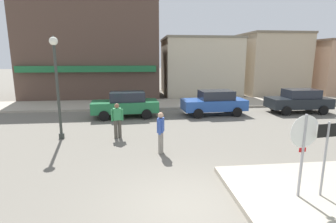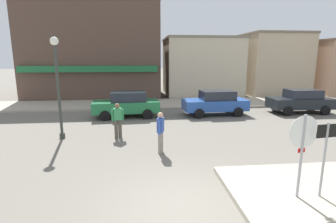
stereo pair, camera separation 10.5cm
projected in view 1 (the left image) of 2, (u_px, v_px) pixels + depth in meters
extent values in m
plane|color=#6B665B|center=(188.00, 208.00, 6.44)|extent=(160.00, 160.00, 0.00)
cube|color=#A89E8C|center=(154.00, 104.00, 20.30)|extent=(80.00, 4.00, 0.15)
cylinder|color=#9E9EA3|center=(302.00, 159.00, 6.53)|extent=(0.07, 0.07, 2.30)
cylinder|color=red|center=(304.00, 131.00, 6.40)|extent=(0.76, 0.11, 0.76)
cylinder|color=white|center=(305.00, 131.00, 6.39)|extent=(0.81, 0.11, 0.82)
cube|color=red|center=(302.00, 150.00, 6.49)|extent=(0.20, 0.04, 0.11)
cylinder|color=#9E9EA3|center=(324.00, 162.00, 6.59)|extent=(0.06, 0.06, 2.10)
cube|color=black|center=(328.00, 130.00, 6.43)|extent=(0.60, 0.09, 0.34)
cube|color=white|center=(328.00, 130.00, 6.44)|extent=(0.54, 0.08, 0.29)
cube|color=black|center=(328.00, 130.00, 6.44)|extent=(0.34, 0.05, 0.08)
cylinder|color=#333833|center=(58.00, 93.00, 11.53)|extent=(0.12, 0.12, 4.20)
cylinder|color=#333833|center=(62.00, 136.00, 11.93)|extent=(0.24, 0.24, 0.24)
sphere|color=white|center=(53.00, 41.00, 11.08)|extent=(0.36, 0.36, 0.36)
cone|color=#333833|center=(53.00, 38.00, 11.05)|extent=(0.32, 0.32, 0.18)
cube|color=#1E6B3D|center=(125.00, 106.00, 16.10)|extent=(4.11, 1.98, 0.66)
cube|color=#1E232D|center=(127.00, 96.00, 16.01)|extent=(2.17, 1.54, 0.56)
cylinder|color=black|center=(104.00, 116.00, 15.14)|extent=(0.61, 0.22, 0.60)
cylinder|color=black|center=(105.00, 110.00, 16.78)|extent=(0.61, 0.22, 0.60)
cylinder|color=black|center=(147.00, 114.00, 15.58)|extent=(0.61, 0.22, 0.60)
cylinder|color=black|center=(144.00, 109.00, 17.22)|extent=(0.61, 0.22, 0.60)
cube|color=#234C9E|center=(214.00, 104.00, 16.74)|extent=(4.09, 1.92, 0.66)
cube|color=#1E232D|center=(216.00, 95.00, 16.64)|extent=(2.16, 1.51, 0.56)
cylinder|color=black|center=(198.00, 114.00, 15.79)|extent=(0.61, 0.21, 0.60)
cylinder|color=black|center=(191.00, 108.00, 17.43)|extent=(0.61, 0.21, 0.60)
cylinder|color=black|center=(237.00, 112.00, 16.20)|extent=(0.61, 0.21, 0.60)
cylinder|color=black|center=(227.00, 107.00, 17.84)|extent=(0.61, 0.21, 0.60)
cube|color=black|center=(298.00, 103.00, 17.41)|extent=(4.03, 1.78, 0.66)
cube|color=#1E232D|center=(301.00, 93.00, 17.30)|extent=(2.11, 1.43, 0.56)
cylinder|color=black|center=(286.00, 111.00, 16.55)|extent=(0.60, 0.19, 0.60)
cylinder|color=black|center=(273.00, 106.00, 18.20)|extent=(0.60, 0.19, 0.60)
cylinder|color=black|center=(323.00, 110.00, 16.77)|extent=(0.60, 0.19, 0.60)
cylinder|color=black|center=(307.00, 105.00, 18.43)|extent=(0.60, 0.19, 0.60)
cylinder|color=gray|center=(161.00, 142.00, 10.15)|extent=(0.16, 0.16, 0.85)
cylinder|color=gray|center=(160.00, 143.00, 9.98)|extent=(0.16, 0.16, 0.85)
cube|color=#3351A8|center=(161.00, 125.00, 9.92)|extent=(0.31, 0.41, 0.54)
sphere|color=tan|center=(161.00, 115.00, 9.85)|extent=(0.22, 0.22, 0.22)
cylinder|color=#3351A8|center=(162.00, 125.00, 10.15)|extent=(0.11, 0.11, 0.52)
cylinder|color=#3351A8|center=(159.00, 128.00, 9.71)|extent=(0.11, 0.11, 0.52)
cylinder|color=#4C473D|center=(116.00, 129.00, 11.92)|extent=(0.16, 0.16, 0.85)
cylinder|color=#4C473D|center=(120.00, 129.00, 11.98)|extent=(0.16, 0.16, 0.85)
cube|color=#338C51|center=(117.00, 114.00, 11.80)|extent=(0.40, 0.30, 0.54)
sphere|color=brown|center=(117.00, 106.00, 11.73)|extent=(0.22, 0.22, 0.22)
cylinder|color=#338C51|center=(112.00, 116.00, 11.74)|extent=(0.11, 0.11, 0.52)
cylinder|color=#338C51|center=(122.00, 115.00, 11.89)|extent=(0.11, 0.11, 0.52)
cube|color=brown|center=(95.00, 51.00, 24.85)|extent=(11.59, 8.26, 8.43)
cube|color=#1E6638|center=(88.00, 69.00, 21.00)|extent=(11.01, 0.40, 0.50)
cube|color=#352721|center=(92.00, 2.00, 23.97)|extent=(11.94, 8.50, 0.24)
cube|color=beige|center=(199.00, 68.00, 25.81)|extent=(6.87, 6.57, 5.24)
cube|color=gray|center=(199.00, 39.00, 25.25)|extent=(7.00, 6.71, 0.20)
cube|color=tan|center=(266.00, 65.00, 26.84)|extent=(5.56, 6.98, 5.70)
cube|color=#716452|center=(268.00, 35.00, 26.23)|extent=(5.67, 7.12, 0.20)
cube|color=tan|center=(336.00, 68.00, 26.35)|extent=(6.24, 6.15, 5.05)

